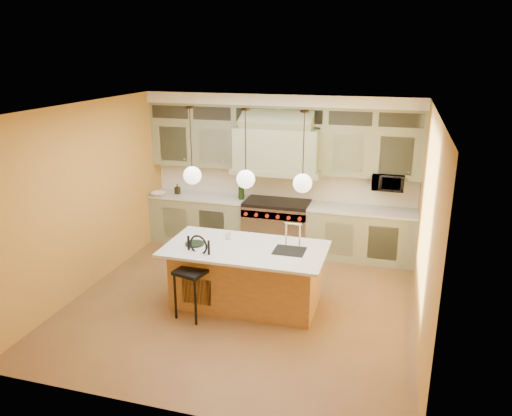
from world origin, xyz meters
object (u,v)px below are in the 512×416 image
(range, at_px, (277,225))
(counter_stool, at_px, (193,272))
(microwave, at_px, (388,182))
(kitchen_island, at_px, (247,274))

(range, bearing_deg, counter_stool, -101.19)
(range, relative_size, microwave, 2.21)
(range, distance_m, counter_stool, 2.78)
(counter_stool, height_order, microwave, microwave)
(kitchen_island, bearing_deg, microwave, 50.77)
(microwave, bearing_deg, counter_stool, -131.36)
(range, distance_m, microwave, 2.18)
(kitchen_island, xyz_separation_m, microwave, (1.87, 2.29, 0.98))
(range, bearing_deg, kitchen_island, -88.01)
(kitchen_island, relative_size, counter_stool, 1.97)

